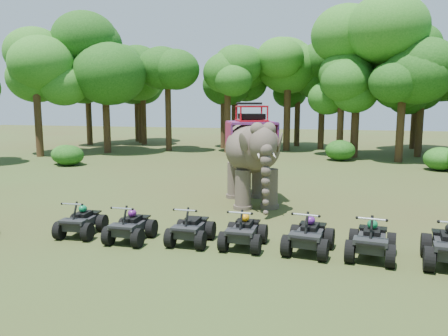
{
  "coord_description": "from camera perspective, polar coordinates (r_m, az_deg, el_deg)",
  "views": [
    {
      "loc": [
        3.68,
        -13.98,
        4.29
      ],
      "look_at": [
        0.0,
        1.2,
        1.9
      ],
      "focal_mm": 35.0,
      "sensor_mm": 36.0,
      "label": 1
    }
  ],
  "objects": [
    {
      "name": "tree_1",
      "position": [
        34.75,
        15.01,
        7.05
      ],
      "size": [
        4.85,
        4.85,
        6.93
      ],
      "primitive_type": null,
      "color": "#195114",
      "rests_on": "ground"
    },
    {
      "name": "tree_26",
      "position": [
        36.8,
        0.47,
        8.28
      ],
      "size": [
        5.63,
        5.63,
        8.04
      ],
      "primitive_type": null,
      "color": "#195114",
      "rests_on": "ground"
    },
    {
      "name": "atv_3",
      "position": [
        13.05,
        2.61,
        -7.71
      ],
      "size": [
        1.24,
        1.67,
        1.21
      ],
      "primitive_type": null,
      "rotation": [
        0.0,
        0.0,
        -0.03
      ],
      "color": "black",
      "rests_on": "ground"
    },
    {
      "name": "tree_2",
      "position": [
        33.28,
        22.2,
        7.76
      ],
      "size": [
        5.76,
        5.76,
        8.22
      ],
      "primitive_type": null,
      "color": "#195114",
      "rests_on": "ground"
    },
    {
      "name": "tree_40",
      "position": [
        42.77,
        9.58,
        7.92
      ],
      "size": [
        5.32,
        5.32,
        7.6
      ],
      "primitive_type": null,
      "color": "#195114",
      "rests_on": "ground"
    },
    {
      "name": "tree_24",
      "position": [
        37.9,
        -15.23,
        9.34
      ],
      "size": [
        6.88,
        6.88,
        9.82
      ],
      "primitive_type": null,
      "color": "#195114",
      "rests_on": "ground"
    },
    {
      "name": "atv_2",
      "position": [
        13.42,
        -4.35,
        -7.3
      ],
      "size": [
        1.19,
        1.62,
        1.19
      ],
      "primitive_type": null,
      "rotation": [
        0.0,
        0.0,
        -0.01
      ],
      "color": "black",
      "rests_on": "ground"
    },
    {
      "name": "tree_30",
      "position": [
        41.29,
        1.39,
        8.78
      ],
      "size": [
        6.09,
        6.09,
        8.7
      ],
      "primitive_type": null,
      "color": "#195114",
      "rests_on": "ground"
    },
    {
      "name": "atv_1",
      "position": [
        13.89,
        -12.12,
        -6.92
      ],
      "size": [
        1.18,
        1.61,
        1.19
      ],
      "primitive_type": null,
      "rotation": [
        0.0,
        0.0,
        -0.01
      ],
      "color": "black",
      "rests_on": "ground"
    },
    {
      "name": "atv_5",
      "position": [
        12.8,
        18.73,
        -8.32
      ],
      "size": [
        1.5,
        1.9,
        1.29
      ],
      "primitive_type": null,
      "rotation": [
        0.0,
        0.0,
        -0.14
      ],
      "color": "black",
      "rests_on": "ground"
    },
    {
      "name": "tree_23",
      "position": [
        36.96,
        -23.24,
        8.03
      ],
      "size": [
        6.03,
        6.03,
        8.62
      ],
      "primitive_type": null,
      "color": "#195114",
      "rests_on": "ground"
    },
    {
      "name": "tree_37",
      "position": [
        40.23,
        12.67,
        8.25
      ],
      "size": [
        5.76,
        5.76,
        8.23
      ],
      "primitive_type": null,
      "color": "#195114",
      "rests_on": "ground"
    },
    {
      "name": "atv_4",
      "position": [
        12.82,
        11.04,
        -8.03
      ],
      "size": [
        1.48,
        1.88,
        1.27
      ],
      "primitive_type": null,
      "rotation": [
        0.0,
        0.0,
        -0.14
      ],
      "color": "black",
      "rests_on": "ground"
    },
    {
      "name": "tree_35",
      "position": [
        37.15,
        24.25,
        6.76
      ],
      "size": [
        4.94,
        4.94,
        7.05
      ],
      "primitive_type": null,
      "color": "#195114",
      "rests_on": "ground"
    },
    {
      "name": "tree_28",
      "position": [
        40.57,
        24.39,
        8.49
      ],
      "size": [
        6.56,
        6.56,
        9.37
      ],
      "primitive_type": null,
      "color": "#195114",
      "rests_on": "ground"
    },
    {
      "name": "ground",
      "position": [
        15.08,
        -1.09,
        -7.83
      ],
      "size": [
        110.0,
        110.0,
        0.0
      ],
      "primitive_type": "plane",
      "color": "#47381E",
      "rests_on": "ground"
    },
    {
      "name": "tree_36",
      "position": [
        35.06,
        16.92,
        9.6
      ],
      "size": [
        7.09,
        7.09,
        10.13
      ],
      "primitive_type": null,
      "color": "#195114",
      "rests_on": "ground"
    },
    {
      "name": "tree_41",
      "position": [
        40.18,
        -0.06,
        8.53
      ],
      "size": [
        5.84,
        5.84,
        8.34
      ],
      "primitive_type": null,
      "color": "#195114",
      "rests_on": "ground"
    },
    {
      "name": "tree_33",
      "position": [
        46.31,
        -10.87,
        9.36
      ],
      "size": [
        6.92,
        6.92,
        9.89
      ],
      "primitive_type": null,
      "color": "#195114",
      "rests_on": "ground"
    },
    {
      "name": "tree_34",
      "position": [
        43.36,
        23.82,
        9.15
      ],
      "size": [
        7.25,
        7.25,
        10.36
      ],
      "primitive_type": null,
      "color": "#195114",
      "rests_on": "ground"
    },
    {
      "name": "elephant",
      "position": [
        18.41,
        3.63,
        1.89
      ],
      "size": [
        3.89,
        5.49,
        4.22
      ],
      "primitive_type": null,
      "rotation": [
        0.0,
        0.0,
        0.37
      ],
      "color": "#4D4338",
      "rests_on": "ground"
    },
    {
      "name": "tree_0",
      "position": [
        38.69,
        8.29,
        9.65
      ],
      "size": [
        6.99,
        6.99,
        9.99
      ],
      "primitive_type": null,
      "color": "#195114",
      "rests_on": "ground"
    },
    {
      "name": "tree_25",
      "position": [
        38.47,
        -7.3,
        7.8
      ],
      "size": [
        5.23,
        5.23,
        7.47
      ],
      "primitive_type": null,
      "color": "#195114",
      "rests_on": "ground"
    },
    {
      "name": "tree_27",
      "position": [
        45.6,
        -17.33,
        8.36
      ],
      "size": [
        6.06,
        6.06,
        8.66
      ],
      "primitive_type": null,
      "color": "#195114",
      "rests_on": "ground"
    },
    {
      "name": "tree_32",
      "position": [
        44.5,
        -10.5,
        8.16
      ],
      "size": [
        5.57,
        5.57,
        7.96
      ],
      "primitive_type": null,
      "color": "#195114",
      "rests_on": "ground"
    },
    {
      "name": "atv_0",
      "position": [
        14.9,
        -18.17,
        -6.12
      ],
      "size": [
        1.26,
        1.66,
        1.18
      ],
      "primitive_type": null,
      "rotation": [
        0.0,
        0.0,
        0.06
      ],
      "color": "black",
      "rests_on": "ground"
    },
    {
      "name": "tree_39",
      "position": [
        48.06,
        -11.31,
        8.27
      ],
      "size": [
        5.69,
        5.69,
        8.13
      ],
      "primitive_type": null,
      "color": "#195114",
      "rests_on": "ground"
    }
  ]
}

